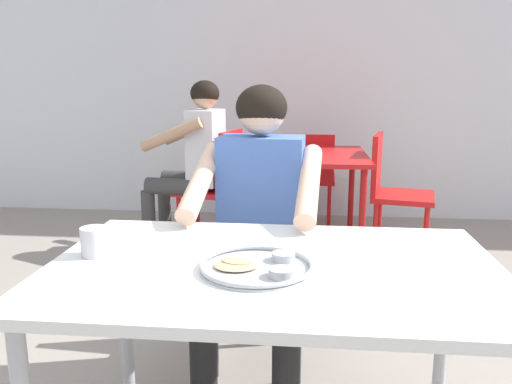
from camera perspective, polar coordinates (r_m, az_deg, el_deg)
back_wall at (r=4.72m, az=4.44°, el=18.06°), size 12.00×0.12×3.40m
table_foreground at (r=1.47m, az=1.99°, el=-10.53°), size 1.26×0.80×0.72m
thali_tray at (r=1.39m, az=0.17°, el=-8.25°), size 0.31×0.31×0.03m
drinking_cup at (r=1.56m, az=-17.67°, el=-5.21°), size 0.08×0.08×0.09m
chair_foreground at (r=2.29m, az=1.00°, el=-6.40°), size 0.45×0.46×0.83m
diner_foreground at (r=2.01m, az=0.20°, el=-2.04°), size 0.51×0.57×1.21m
table_background_red at (r=3.64m, az=5.32°, el=3.09°), size 0.88×0.95×0.72m
chair_red_left at (r=3.70m, az=-4.28°, el=1.11°), size 0.48×0.47×0.88m
chair_red_right at (r=3.68m, az=14.94°, el=0.63°), size 0.50×0.50×0.87m
chair_red_far at (r=4.26m, az=5.98°, el=2.06°), size 0.44×0.45×0.81m
patron_background at (r=3.72m, az=-6.92°, el=4.63°), size 0.58×0.54×1.23m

